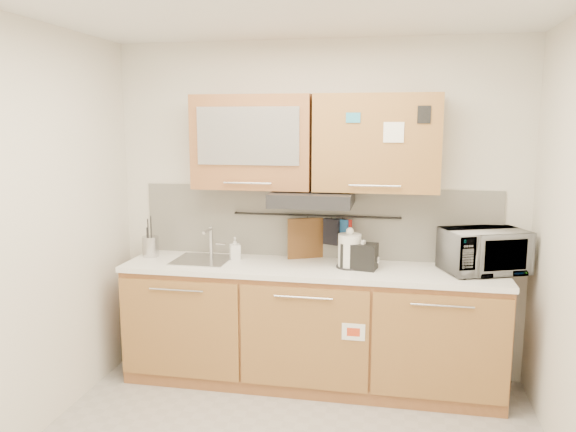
% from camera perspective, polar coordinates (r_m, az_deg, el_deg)
% --- Properties ---
extents(wall_back, '(3.20, 0.00, 3.20)m').
position_cam_1_polar(wall_back, '(4.42, 2.93, 0.66)').
color(wall_back, silver).
rests_on(wall_back, ground).
extents(wall_left, '(0.00, 3.00, 3.00)m').
position_cam_1_polar(wall_left, '(3.65, -26.55, -2.23)').
color(wall_left, silver).
rests_on(wall_left, ground).
extents(base_cabinet, '(2.80, 0.64, 0.88)m').
position_cam_1_polar(base_cabinet, '(4.36, 2.26, -11.67)').
color(base_cabinet, '#9F6738').
rests_on(base_cabinet, floor).
extents(countertop, '(2.82, 0.62, 0.04)m').
position_cam_1_polar(countertop, '(4.20, 2.29, -5.38)').
color(countertop, white).
rests_on(countertop, base_cabinet).
extents(backsplash, '(2.80, 0.02, 0.56)m').
position_cam_1_polar(backsplash, '(4.42, 2.90, -0.64)').
color(backsplash, silver).
rests_on(backsplash, countertop).
extents(upper_cabinets, '(1.82, 0.37, 0.70)m').
position_cam_1_polar(upper_cabinets, '(4.20, 2.59, 7.47)').
color(upper_cabinets, '#9F6738').
rests_on(upper_cabinets, wall_back).
extents(range_hood, '(0.60, 0.46, 0.10)m').
position_cam_1_polar(range_hood, '(4.16, 2.47, 1.78)').
color(range_hood, black).
rests_on(range_hood, upper_cabinets).
extents(sink, '(0.42, 0.40, 0.26)m').
position_cam_1_polar(sink, '(4.41, -8.66, -4.42)').
color(sink, silver).
rests_on(sink, countertop).
extents(utensil_rail, '(1.30, 0.02, 0.02)m').
position_cam_1_polar(utensil_rail, '(4.38, 2.84, 0.04)').
color(utensil_rail, black).
rests_on(utensil_rail, backsplash).
extents(utensil_crock, '(0.16, 0.16, 0.32)m').
position_cam_1_polar(utensil_crock, '(4.61, -13.79, -2.99)').
color(utensil_crock, '#B1B0B5').
rests_on(utensil_crock, countertop).
extents(kettle, '(0.23, 0.22, 0.30)m').
position_cam_1_polar(kettle, '(4.15, 6.29, -3.61)').
color(kettle, silver).
rests_on(kettle, countertop).
extents(toaster, '(0.27, 0.19, 0.19)m').
position_cam_1_polar(toaster, '(4.13, 7.27, -4.02)').
color(toaster, black).
rests_on(toaster, countertop).
extents(microwave, '(0.66, 0.56, 0.31)m').
position_cam_1_polar(microwave, '(4.23, 19.26, -3.37)').
color(microwave, '#999999').
rests_on(microwave, countertop).
extents(soap_bottle, '(0.10, 0.10, 0.17)m').
position_cam_1_polar(soap_bottle, '(4.41, -5.41, -3.28)').
color(soap_bottle, '#999999').
rests_on(soap_bottle, countertop).
extents(cutting_board, '(0.29, 0.15, 0.39)m').
position_cam_1_polar(cutting_board, '(4.41, 1.96, -2.70)').
color(cutting_board, brown).
rests_on(cutting_board, utensil_rail).
extents(oven_mitt, '(0.11, 0.07, 0.18)m').
position_cam_1_polar(oven_mitt, '(4.36, 5.52, -1.52)').
color(oven_mitt, '#1E4F89').
rests_on(oven_mitt, utensil_rail).
extents(dark_pouch, '(0.13, 0.09, 0.20)m').
position_cam_1_polar(dark_pouch, '(4.37, 4.42, -1.61)').
color(dark_pouch, black).
rests_on(dark_pouch, utensil_rail).
extents(pot_holder, '(0.13, 0.05, 0.16)m').
position_cam_1_polar(pot_holder, '(4.35, 5.68, -1.35)').
color(pot_holder, '#B11D17').
rests_on(pot_holder, utensil_rail).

